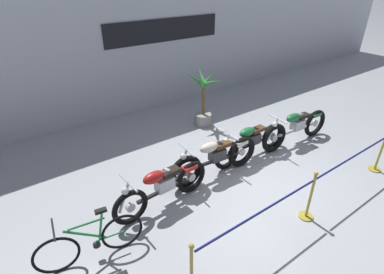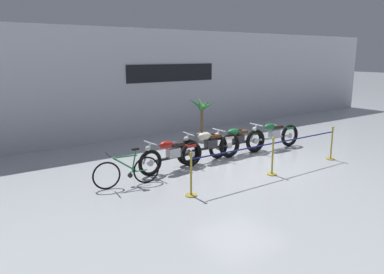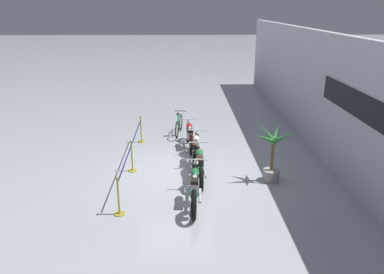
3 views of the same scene
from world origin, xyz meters
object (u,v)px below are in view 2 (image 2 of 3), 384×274
(motorcycle_cream_1, at_px, (209,146))
(potted_palm_left_of_row, at_px, (202,122))
(motorcycle_green_3, at_px, (273,136))
(stanchion_mid_left, at_px, (272,162))
(stanchion_far_left, at_px, (241,158))
(stanchion_mid_right, at_px, (331,148))
(motorcycle_red_0, at_px, (171,155))
(bicycle, at_px, (127,172))
(motorcycle_green_2, at_px, (237,141))

(motorcycle_cream_1, relative_size, potted_palm_left_of_row, 1.34)
(motorcycle_green_3, relative_size, stanchion_mid_left, 2.26)
(motorcycle_green_3, xyz_separation_m, stanchion_far_left, (-3.27, -1.94, 0.18))
(stanchion_far_left, relative_size, stanchion_mid_right, 5.16)
(motorcycle_red_0, height_order, potted_palm_left_of_row, potted_palm_left_of_row)
(bicycle, bearing_deg, potted_palm_left_of_row, 32.50)
(bicycle, xyz_separation_m, potted_palm_left_of_row, (4.43, 2.82, 0.39))
(bicycle, distance_m, stanchion_far_left, 2.88)
(motorcycle_cream_1, relative_size, stanchion_far_left, 0.42)
(motorcycle_cream_1, xyz_separation_m, stanchion_mid_left, (0.58, -2.06, -0.11))
(motorcycle_green_3, distance_m, stanchion_mid_right, 2.02)
(motorcycle_red_0, bearing_deg, stanchion_far_left, -64.24)
(motorcycle_red_0, xyz_separation_m, potted_palm_left_of_row, (2.86, 2.40, 0.29))
(stanchion_mid_right, bearing_deg, motorcycle_green_3, 105.50)
(motorcycle_green_3, xyz_separation_m, potted_palm_left_of_row, (-1.31, 2.34, 0.28))
(potted_palm_left_of_row, bearing_deg, stanchion_far_left, -114.60)
(stanchion_mid_right, bearing_deg, potted_palm_left_of_row, 113.41)
(motorcycle_green_3, xyz_separation_m, bicycle, (-5.74, -0.49, -0.10))
(motorcycle_cream_1, relative_size, stanchion_mid_left, 2.19)
(potted_palm_left_of_row, relative_size, stanchion_mid_left, 1.64)
(potted_palm_left_of_row, distance_m, stanchion_mid_right, 4.68)
(motorcycle_green_2, xyz_separation_m, bicycle, (-4.25, -0.67, -0.09))
(bicycle, bearing_deg, motorcycle_cream_1, 11.19)
(potted_palm_left_of_row, bearing_deg, stanchion_mid_left, -100.62)
(bicycle, bearing_deg, stanchion_mid_left, -21.84)
(motorcycle_green_2, distance_m, potted_palm_left_of_row, 2.18)
(motorcycle_cream_1, distance_m, stanchion_far_left, 2.15)
(stanchion_far_left, bearing_deg, potted_palm_left_of_row, 65.40)
(stanchion_mid_left, bearing_deg, motorcycle_green_2, 73.69)
(motorcycle_red_0, xyz_separation_m, motorcycle_green_2, (2.68, 0.25, -0.01))
(motorcycle_red_0, xyz_separation_m, motorcycle_cream_1, (1.48, 0.18, -0.00))
(motorcycle_red_0, relative_size, stanchion_mid_left, 2.05)
(motorcycle_cream_1, height_order, stanchion_mid_left, stanchion_mid_left)
(stanchion_far_left, bearing_deg, motorcycle_cream_1, 74.27)
(motorcycle_red_0, distance_m, bicycle, 1.62)
(motorcycle_green_3, bearing_deg, potted_palm_left_of_row, 119.34)
(motorcycle_cream_1, bearing_deg, motorcycle_green_3, -2.52)
(potted_palm_left_of_row, bearing_deg, motorcycle_green_2, -94.78)
(stanchion_far_left, height_order, stanchion_mid_right, same)
(motorcycle_green_2, xyz_separation_m, stanchion_far_left, (-1.78, -2.13, 0.20))
(bicycle, xyz_separation_m, stanchion_mid_left, (3.63, -1.45, -0.02))
(motorcycle_red_0, xyz_separation_m, bicycle, (-1.57, -0.42, -0.10))
(potted_palm_left_of_row, distance_m, stanchion_far_left, 4.70)
(motorcycle_green_3, bearing_deg, stanchion_mid_left, -137.49)
(stanchion_mid_right, bearing_deg, stanchion_mid_left, 180.00)
(bicycle, distance_m, potted_palm_left_of_row, 5.26)
(potted_palm_left_of_row, relative_size, stanchion_mid_right, 1.64)
(motorcycle_red_0, height_order, stanchion_mid_right, stanchion_mid_right)
(motorcycle_green_3, relative_size, stanchion_far_left, 0.44)
(motorcycle_cream_1, xyz_separation_m, stanchion_far_left, (-0.58, -2.06, 0.19))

